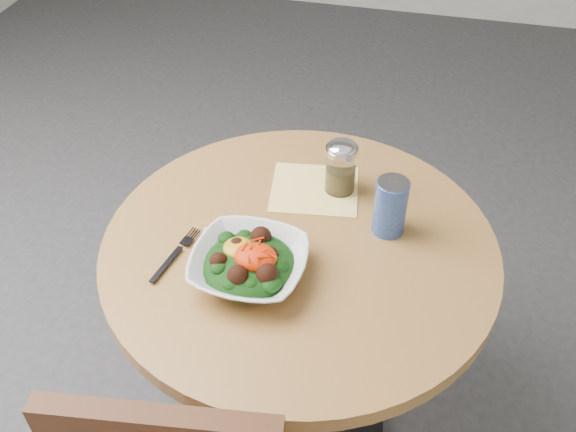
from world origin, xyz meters
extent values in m
plane|color=#323235|center=(0.00, 0.00, 0.00)|extent=(6.00, 6.00, 0.00)
cylinder|color=black|center=(0.00, 0.00, 0.01)|extent=(0.52, 0.52, 0.03)
cylinder|color=black|center=(0.00, 0.00, 0.35)|extent=(0.10, 0.10, 0.71)
cylinder|color=#BD8644|center=(0.00, 0.00, 0.73)|extent=(0.90, 0.90, 0.04)
cube|color=yellow|center=(-0.01, 0.19, 0.75)|extent=(0.24, 0.22, 0.00)
cube|color=white|center=(-0.14, -0.06, 0.75)|extent=(0.17, 0.17, 0.00)
cube|color=white|center=(-0.11, -0.08, 0.75)|extent=(0.19, 0.19, 0.00)
imported|color=silver|center=(-0.08, -0.12, 0.78)|extent=(0.25, 0.25, 0.06)
ellipsoid|color=black|center=(-0.08, -0.12, 0.78)|extent=(0.20, 0.20, 0.07)
ellipsoid|color=#C29113|center=(-0.11, -0.11, 0.81)|extent=(0.06, 0.06, 0.02)
ellipsoid|color=red|center=(-0.06, -0.13, 0.81)|extent=(0.09, 0.08, 0.04)
cube|color=black|center=(-0.26, -0.14, 0.76)|extent=(0.03, 0.12, 0.00)
cube|color=black|center=(-0.24, -0.05, 0.76)|extent=(0.03, 0.07, 0.00)
cylinder|color=silver|center=(0.05, 0.21, 0.81)|extent=(0.07, 0.07, 0.11)
cylinder|color=#977546|center=(0.05, 0.21, 0.78)|extent=(0.06, 0.06, 0.06)
cylinder|color=silver|center=(0.05, 0.21, 0.87)|extent=(0.08, 0.08, 0.01)
ellipsoid|color=silver|center=(0.05, 0.21, 0.88)|extent=(0.07, 0.07, 0.03)
cylinder|color=navy|center=(0.19, 0.09, 0.82)|extent=(0.07, 0.07, 0.14)
cylinder|color=#B7B7BE|center=(0.19, 0.09, 0.89)|extent=(0.07, 0.07, 0.00)
cube|color=#B7B7BE|center=(0.18, 0.10, 0.89)|extent=(0.02, 0.03, 0.00)
camera|label=1|loc=(0.22, -1.02, 1.76)|focal=40.00mm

